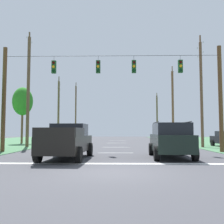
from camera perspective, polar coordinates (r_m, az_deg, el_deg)
name	(u,v)px	position (r m, az deg, el deg)	size (l,w,h in m)	color
ground_plane	(113,172)	(10.03, 0.30, -13.02)	(120.00, 120.00, 0.00)	#3D3D42
stop_bar_stripe	(114,164)	(12.54, 0.50, -11.20)	(13.67, 0.45, 0.01)	white
lane_dash_0	(115,153)	(18.51, 0.77, -8.91)	(0.15, 2.50, 0.01)	white
lane_dash_1	(116,147)	(24.77, 0.90, -7.69)	(0.15, 2.50, 0.01)	white
lane_dash_2	(117,143)	(33.34, 1.01, -6.77)	(0.15, 2.50, 0.01)	white
lane_dash_3	(117,141)	(40.67, 1.06, -6.29)	(0.15, 2.50, 0.01)	white
overhead_signal_span	(112,93)	(19.39, 0.03, 4.25)	(16.35, 0.31, 7.85)	brown
pickup_truck	(67,141)	(14.81, -9.71, -6.32)	(2.45, 5.47, 1.95)	black
suv_black	(171,139)	(15.48, 12.66, -5.83)	(2.37, 4.87, 2.05)	black
distant_car_crossing_white	(65,136)	(37.40, -10.21, -5.22)	(4.39, 2.21, 1.52)	silver
utility_pole_mid_right	(201,91)	(26.16, 18.93, 4.46)	(0.27, 1.84, 10.71)	brown
utility_pole_far_right	(173,105)	(40.90, 13.13, 1.53)	(0.34, 1.99, 11.50)	brown
utility_pole_near_left	(157,116)	(54.54, 9.81, -0.79)	(0.31, 1.94, 9.39)	brown
utility_pole_far_left	(28,90)	(26.80, -17.82, 4.64)	(0.31, 1.52, 11.31)	brown
utility_pole_distant_right	(58,109)	(40.35, -11.61, 0.62)	(0.30, 1.90, 9.83)	brown
utility_pole_distant_left	(76,111)	(55.23, -7.92, 0.20)	(0.29, 1.94, 11.74)	brown
tree_roadside_far_right	(23,102)	(33.34, -18.93, 2.16)	(2.41, 2.41, 6.80)	brown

